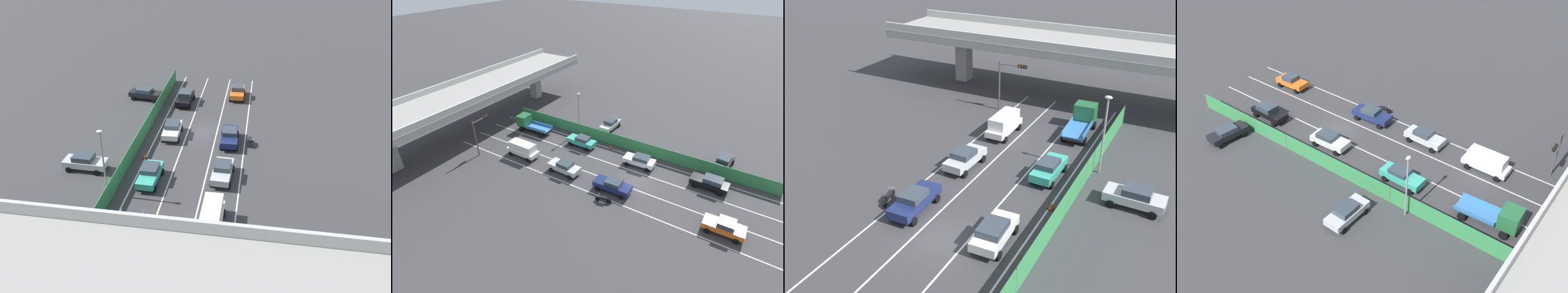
{
  "view_description": "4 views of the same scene",
  "coord_description": "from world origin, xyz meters",
  "views": [
    {
      "loc": [
        -6.33,
        44.42,
        23.94
      ],
      "look_at": [
        -0.21,
        6.26,
        1.71
      ],
      "focal_mm": 39.44,
      "sensor_mm": 36.0,
      "label": 1
    },
    {
      "loc": [
        -30.45,
        -11.36,
        24.96
      ],
      "look_at": [
        1.99,
        8.78,
        1.38
      ],
      "focal_mm": 28.67,
      "sensor_mm": 36.0,
      "label": 2
    },
    {
      "loc": [
        13.86,
        -20.55,
        19.47
      ],
      "look_at": [
        -2.9,
        11.04,
        1.22
      ],
      "focal_mm": 42.46,
      "sensor_mm": 36.0,
      "label": 3
    },
    {
      "loc": [
        32.41,
        29.2,
        30.57
      ],
      "look_at": [
        1.63,
        5.78,
        1.02
      ],
      "focal_mm": 42.38,
      "sensor_mm": 36.0,
      "label": 4
    }
  ],
  "objects": [
    {
      "name": "car_taxi_teal",
      "position": [
        3.53,
        10.82,
        0.91
      ],
      "size": [
        2.0,
        4.46,
        1.64
      ],
      "color": "teal",
      "rests_on": "ground"
    },
    {
      "name": "lane_line_left_edge",
      "position": [
        -5.13,
        4.62,
        0.0
      ],
      "size": [
        0.14,
        45.24,
        0.01
      ],
      "primitive_type": "cube",
      "color": "silver",
      "rests_on": "ground"
    },
    {
      "name": "street_lamp",
      "position": [
        6.97,
        13.58,
        4.17
      ],
      "size": [
        0.6,
        0.36,
        6.82
      ],
      "color": "gray",
      "rests_on": "ground"
    },
    {
      "name": "lane_line_mid_left",
      "position": [
        -1.71,
        4.62,
        0.0
      ],
      "size": [
        0.14,
        45.24,
        0.01
      ],
      "primitive_type": "cube",
      "color": "silver",
      "rests_on": "ground"
    },
    {
      "name": "car_van_white",
      "position": [
        -3.21,
        16.56,
        1.22
      ],
      "size": [
        2.04,
        4.78,
        2.15
      ],
      "color": "silver",
      "rests_on": "ground"
    },
    {
      "name": "car_sedan_navy",
      "position": [
        -3.39,
        1.86,
        0.91
      ],
      "size": [
        2.18,
        4.73,
        1.64
      ],
      "color": "navy",
      "rests_on": "ground"
    },
    {
      "name": "lane_line_right_edge",
      "position": [
        5.13,
        4.62,
        0.0
      ],
      "size": [
        0.14,
        45.24,
        0.01
      ],
      "primitive_type": "cube",
      "color": "silver",
      "rests_on": "ground"
    },
    {
      "name": "motorcycle",
      "position": [
        -5.77,
        1.86,
        0.46
      ],
      "size": [
        0.69,
        1.92,
        0.93
      ],
      "color": "black",
      "rests_on": "ground"
    },
    {
      "name": "parked_sedan_dark",
      "position": [
        9.16,
        -8.61,
        0.9
      ],
      "size": [
        4.55,
        2.46,
        1.57
      ],
      "color": "black",
      "rests_on": "ground"
    },
    {
      "name": "car_hatchback_white",
      "position": [
        3.34,
        1.24,
        0.92
      ],
      "size": [
        2.21,
        4.35,
        1.63
      ],
      "color": "silver",
      "rests_on": "ground"
    },
    {
      "name": "lane_line_mid_right",
      "position": [
        1.71,
        4.62,
        0.0
      ],
      "size": [
        0.14,
        45.24,
        0.01
      ],
      "primitive_type": "cube",
      "color": "silver",
      "rests_on": "ground"
    },
    {
      "name": "car_taxi_orange",
      "position": [
        -3.31,
        -11.19,
        0.91
      ],
      "size": [
        2.13,
        4.24,
        1.69
      ],
      "color": "orange",
      "rests_on": "ground"
    },
    {
      "name": "car_sedan_black",
      "position": [
        3.48,
        -8.17,
        0.92
      ],
      "size": [
        2.11,
        4.61,
        1.65
      ],
      "color": "black",
      "rests_on": "ground"
    },
    {
      "name": "parked_wagon_silver",
      "position": [
        10.6,
        9.72,
        0.93
      ],
      "size": [
        4.41,
        2.09,
        1.69
      ],
      "color": "#B2B5B7",
      "rests_on": "ground"
    },
    {
      "name": "traffic_light",
      "position": [
        -5.44,
        22.22,
        3.85
      ],
      "size": [
        3.12,
        0.45,
        5.46
      ],
      "color": "#47474C",
      "rests_on": "ground"
    },
    {
      "name": "green_fence",
      "position": [
        6.43,
        4.62,
        0.94
      ],
      "size": [
        0.1,
        41.34,
        1.87
      ],
      "color": "#338447",
      "rests_on": "ground"
    },
    {
      "name": "flatbed_truck_blue",
      "position": [
        3.26,
        20.98,
        1.29
      ],
      "size": [
        2.53,
        5.88,
        2.52
      ],
      "color": "black",
      "rests_on": "ground"
    },
    {
      "name": "traffic_cone",
      "position": [
        5.26,
        6.66,
        0.27
      ],
      "size": [
        0.47,
        0.47,
        0.58
      ],
      "color": "orange",
      "rests_on": "ground"
    },
    {
      "name": "ground_plane",
      "position": [
        0.0,
        0.0,
        0.0
      ],
      "size": [
        300.0,
        300.0,
        0.0
      ],
      "primitive_type": "plane",
      "color": "#38383A"
    },
    {
      "name": "car_sedan_silver",
      "position": [
        -3.36,
        9.14,
        0.91
      ],
      "size": [
        2.13,
        4.49,
        1.65
      ],
      "color": "#B7BABC",
      "rests_on": "ground"
    }
  ]
}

